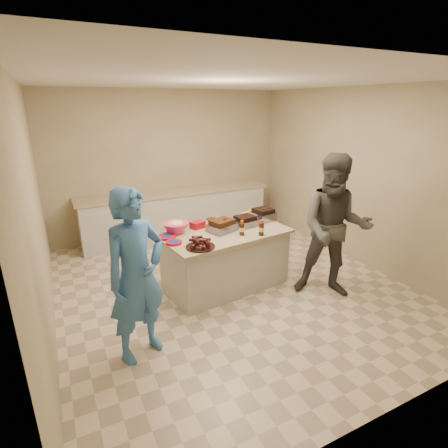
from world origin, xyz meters
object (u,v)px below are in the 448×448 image
rib_platter (200,247)px  plastic_cup (171,234)px  roasting_pan (263,220)px  guest_gray (327,292)px  bbq_bottle_a (242,235)px  mustard_bottle (207,231)px  coleslaw_bowl (176,233)px  guest_blue (143,352)px  bbq_bottle_b (261,235)px  island (226,285)px

rib_platter → plastic_cup: bearing=105.5°
roasting_pan → guest_gray: 1.37m
bbq_bottle_a → mustard_bottle: bbq_bottle_a is taller
coleslaw_bowl → bbq_bottle_a: coleslaw_bowl is taller
plastic_cup → guest_blue: plastic_cup is taller
bbq_bottle_a → mustard_bottle: bearing=134.5°
plastic_cup → guest_blue: bearing=-122.1°
bbq_bottle_b → mustard_bottle: 0.74m
mustard_bottle → guest_gray: mustard_bottle is taller
coleslaw_bowl → roasting_pan: bearing=-2.4°
mustard_bottle → rib_platter: bearing=-121.9°
coleslaw_bowl → mustard_bottle: bearing=-17.2°
island → coleslaw_bowl: coleslaw_bowl is taller
mustard_bottle → guest_blue: mustard_bottle is taller
coleslaw_bowl → bbq_bottle_a: 0.88m
island → bbq_bottle_a: bbq_bottle_a is taller
rib_platter → island: bearing=33.4°
island → mustard_bottle: bearing=135.1°
mustard_bottle → bbq_bottle_a: bearing=-45.5°
plastic_cup → rib_platter: bearing=-74.5°
plastic_cup → island: bearing=-21.8°
bbq_bottle_b → roasting_pan: bearing=55.4°
mustard_bottle → bbq_bottle_b: bearing=-39.5°
bbq_bottle_b → plastic_cup: (-1.04, 0.58, 0.00)m
roasting_pan → bbq_bottle_a: bbq_bottle_a is taller
guest_blue → guest_gray: (2.55, 0.07, 0.00)m
roasting_pan → plastic_cup: size_ratio=3.31×
island → roasting_pan: size_ratio=5.79×
roasting_pan → plastic_cup: bearing=168.2°
roasting_pan → plastic_cup: (-1.41, 0.05, 0.00)m
island → bbq_bottle_b: bearing=-47.5°
coleslaw_bowl → island: bearing=-25.0°
rib_platter → bbq_bottle_a: bearing=12.5°
bbq_bottle_a → guest_blue: 1.86m
roasting_pan → mustard_bottle: 0.94m
roasting_pan → bbq_bottle_a: 0.73m
coleslaw_bowl → guest_blue: coleslaw_bowl is taller
bbq_bottle_b → guest_gray: size_ratio=0.11×
bbq_bottle_b → guest_blue: 2.02m
roasting_pan → mustard_bottle: (-0.94, -0.07, 0.00)m
island → plastic_cup: size_ratio=19.19×
rib_platter → plastic_cup: 0.63m
roasting_pan → coleslaw_bowl: size_ratio=0.85×
roasting_pan → guest_gray: bearing=-77.5°
island → bbq_bottle_a: size_ratio=8.44×
rib_platter → bbq_bottle_a: (0.65, 0.14, 0.00)m
rib_platter → guest_blue: 1.31m
bbq_bottle_a → mustard_bottle: 0.49m
bbq_bottle_b → plastic_cup: bbq_bottle_b is taller
island → rib_platter: bearing=-153.7°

